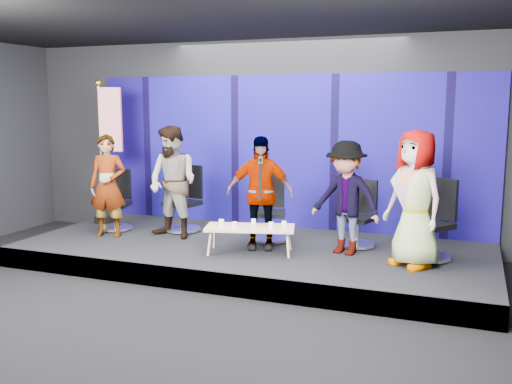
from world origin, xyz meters
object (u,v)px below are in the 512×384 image
at_px(mug_c, 254,222).
at_px(flag_stand, 107,148).
at_px(chair_a, 116,210).
at_px(panelist_c, 260,193).
at_px(chair_c, 270,219).
at_px(chair_d, 359,225).
at_px(coffee_table, 250,229).
at_px(mug_a, 221,223).
at_px(chair_e, 432,233).
at_px(chair_b, 184,209).
at_px(panelist_b, 173,182).
at_px(panelist_d, 346,198).
at_px(mug_b, 235,225).
at_px(mug_e, 284,224).
at_px(panelist_e, 415,199).
at_px(mug_d, 271,225).
at_px(panelist_a, 108,186).

relative_size(mug_c, flag_stand, 0.03).
height_order(chair_a, panelist_c, panelist_c).
bearing_deg(chair_c, chair_d, -9.89).
bearing_deg(coffee_table, chair_a, 166.73).
xyz_separation_m(panelist_c, mug_a, (-0.44, -0.39, -0.40)).
xyz_separation_m(chair_a, chair_e, (5.14, -0.03, 0.03)).
bearing_deg(chair_b, panelist_b, -69.34).
height_order(panelist_b, panelist_d, panelist_b).
height_order(coffee_table, mug_b, mug_b).
bearing_deg(chair_a, panelist_c, -21.94).
distance_m(panelist_b, panelist_d, 2.76).
xyz_separation_m(chair_b, mug_c, (1.56, -0.81, 0.07)).
relative_size(mug_a, mug_e, 1.07).
height_order(chair_b, mug_e, chair_b).
xyz_separation_m(chair_a, coffee_table, (2.69, -0.63, 0.02)).
relative_size(chair_d, panelist_d, 0.62).
height_order(panelist_e, coffee_table, panelist_e).
bearing_deg(chair_d, mug_a, -133.69).
bearing_deg(mug_b, mug_a, 162.85).
height_order(mug_c, flag_stand, flag_stand).
bearing_deg(mug_d, chair_a, 168.11).
xyz_separation_m(panelist_b, mug_c, (1.49, -0.31, -0.46)).
height_order(panelist_a, panelist_e, panelist_e).
bearing_deg(mug_d, panelist_e, 4.30).
height_order(panelist_c, panelist_e, panelist_e).
relative_size(chair_b, mug_c, 13.06).
height_order(chair_e, mug_d, chair_e).
relative_size(panelist_b, coffee_table, 1.31).
height_order(panelist_b, mug_d, panelist_b).
height_order(chair_c, panelist_c, panelist_c).
xyz_separation_m(panelist_d, mug_c, (-1.27, -0.32, -0.38)).
distance_m(mug_a, mug_d, 0.73).
xyz_separation_m(chair_b, mug_e, (2.02, -0.81, 0.07)).
xyz_separation_m(chair_b, chair_c, (1.58, -0.15, -0.02)).
bearing_deg(panelist_b, chair_e, 14.51).
height_order(panelist_e, mug_b, panelist_e).
xyz_separation_m(panelist_a, chair_c, (2.53, 0.64, -0.48)).
distance_m(mug_a, flag_stand, 3.06).
bearing_deg(mug_d, coffee_table, 179.97).
bearing_deg(chair_b, chair_e, 7.36).
bearing_deg(chair_d, panelist_b, -154.20).
bearing_deg(panelist_d, mug_c, -149.85).
height_order(chair_c, chair_e, chair_e).
height_order(chair_a, mug_a, chair_a).
bearing_deg(panelist_d, chair_a, -166.64).
bearing_deg(panelist_c, mug_b, -129.78).
height_order(chair_e, mug_b, chair_e).
relative_size(coffee_table, flag_stand, 0.54).
xyz_separation_m(panelist_b, panelist_d, (2.76, 0.01, -0.08)).
distance_m(chair_d, mug_c, 1.60).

